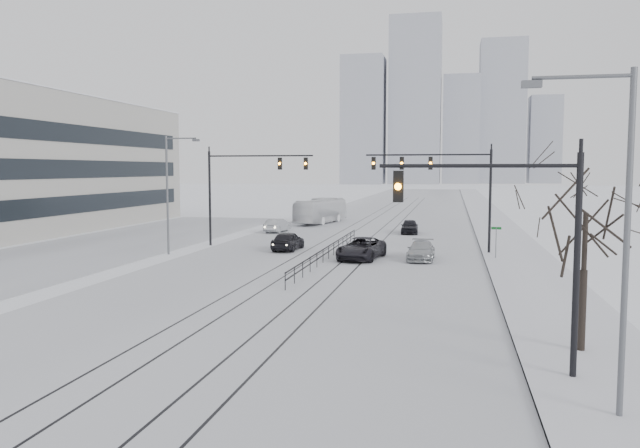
{
  "coord_description": "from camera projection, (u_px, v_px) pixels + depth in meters",
  "views": [
    {
      "loc": [
        8.68,
        -13.85,
        6.5
      ],
      "look_at": [
        0.91,
        22.73,
        3.2
      ],
      "focal_mm": 35.0,
      "sensor_mm": 36.0,
      "label": 1
    }
  ],
  "objects": [
    {
      "name": "ground",
      "position": [
        100.0,
        425.0,
        15.86
      ],
      "size": [
        500.0,
        500.0,
        0.0
      ],
      "primitive_type": "plane",
      "color": "white",
      "rests_on": "ground"
    },
    {
      "name": "road",
      "position": [
        377.0,
        224.0,
        74.33
      ],
      "size": [
        22.0,
        260.0,
        0.02
      ],
      "primitive_type": "cube",
      "color": "silver",
      "rests_on": "ground"
    },
    {
      "name": "sidewalk_east",
      "position": [
        495.0,
        225.0,
        71.53
      ],
      "size": [
        5.0,
        260.0,
        0.16
      ],
      "primitive_type": "cube",
      "color": "silver",
      "rests_on": "ground"
    },
    {
      "name": "curb",
      "position": [
        473.0,
        225.0,
        72.04
      ],
      "size": [
        0.1,
        260.0,
        0.12
      ],
      "primitive_type": "cube",
      "color": "gray",
      "rests_on": "ground"
    },
    {
      "name": "parking_strip",
      "position": [
        114.0,
        244.0,
        54.11
      ],
      "size": [
        14.0,
        60.0,
        0.03
      ],
      "primitive_type": "cube",
      "color": "silver",
      "rests_on": "ground"
    },
    {
      "name": "tram_rails",
      "position": [
        351.0,
        243.0,
        54.84
      ],
      "size": [
        5.3,
        180.0,
        0.01
      ],
      "color": "black",
      "rests_on": "ground"
    },
    {
      "name": "skyline",
      "position": [
        445.0,
        115.0,
        278.75
      ],
      "size": [
        96.0,
        48.0,
        72.0
      ],
      "color": "#9B9EAA",
      "rests_on": "ground"
    },
    {
      "name": "traffic_mast_near",
      "position": [
        522.0,
        233.0,
        19.07
      ],
      "size": [
        6.1,
        0.37,
        7.0
      ],
      "color": "black",
      "rests_on": "ground"
    },
    {
      "name": "traffic_mast_ne",
      "position": [
        446.0,
        179.0,
        47.77
      ],
      "size": [
        9.6,
        0.37,
        8.0
      ],
      "color": "black",
      "rests_on": "ground"
    },
    {
      "name": "traffic_mast_nw",
      "position": [
        243.0,
        180.0,
        52.21
      ],
      "size": [
        9.1,
        0.37,
        8.0
      ],
      "color": "black",
      "rests_on": "ground"
    },
    {
      "name": "street_light_east",
      "position": [
        615.0,
        220.0,
        15.7
      ],
      "size": [
        2.73,
        0.25,
        9.0
      ],
      "color": "#595B60",
      "rests_on": "ground"
    },
    {
      "name": "street_light_west",
      "position": [
        171.0,
        186.0,
        47.16
      ],
      "size": [
        2.73,
        0.25,
        9.0
      ],
      "color": "#595B60",
      "rests_on": "ground"
    },
    {
      "name": "bare_tree",
      "position": [
        585.0,
        227.0,
        21.51
      ],
      "size": [
        4.4,
        4.4,
        6.1
      ],
      "color": "black",
      "rests_on": "ground"
    },
    {
      "name": "median_fence",
      "position": [
        329.0,
        252.0,
        45.05
      ],
      "size": [
        0.06,
        24.0,
        1.0
      ],
      "color": "black",
      "rests_on": "ground"
    },
    {
      "name": "street_sign",
      "position": [
        496.0,
        238.0,
        44.46
      ],
      "size": [
        0.7,
        0.06,
        2.4
      ],
      "color": "#595B60",
      "rests_on": "ground"
    },
    {
      "name": "sedan_sb_inner",
      "position": [
        288.0,
        241.0,
        49.9
      ],
      "size": [
        1.97,
        4.54,
        1.52
      ],
      "primitive_type": "imported",
      "rotation": [
        0.0,
        0.0,
        3.1
      ],
      "color": "black",
      "rests_on": "ground"
    },
    {
      "name": "sedan_sb_outer",
      "position": [
        278.0,
        225.0,
        64.28
      ],
      "size": [
        1.93,
        4.39,
        1.4
      ],
      "primitive_type": "imported",
      "rotation": [
        0.0,
        0.0,
        3.04
      ],
      "color": "#A6A9AD",
      "rests_on": "ground"
    },
    {
      "name": "sedan_nb_front",
      "position": [
        361.0,
        249.0,
        44.97
      ],
      "size": [
        3.35,
        5.89,
        1.55
      ],
      "primitive_type": "imported",
      "rotation": [
        0.0,
        0.0,
        -0.14
      ],
      "color": "black",
      "rests_on": "ground"
    },
    {
      "name": "sedan_nb_right",
      "position": [
        421.0,
        251.0,
        44.56
      ],
      "size": [
        1.94,
        4.62,
        1.33
      ],
      "primitive_type": "imported",
      "rotation": [
        0.0,
        0.0,
        -0.01
      ],
      "color": "#A4A8AC",
      "rests_on": "ground"
    },
    {
      "name": "sedan_nb_far",
      "position": [
        409.0,
        227.0,
        62.88
      ],
      "size": [
        1.86,
        4.24,
        1.42
      ],
      "primitive_type": "imported",
      "rotation": [
        0.0,
        0.0,
        0.04
      ],
      "color": "black",
      "rests_on": "ground"
    },
    {
      "name": "box_truck",
      "position": [
        321.0,
        211.0,
        74.67
      ],
      "size": [
        4.57,
        10.94,
        2.97
      ],
      "primitive_type": "imported",
      "rotation": [
        0.0,
        0.0,
        2.94
      ],
      "color": "silver",
      "rests_on": "ground"
    }
  ]
}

